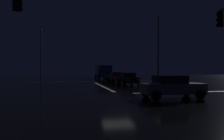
{
  "coord_description": "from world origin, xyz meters",
  "views": [
    {
      "loc": [
        -4.0,
        -17.69,
        1.95
      ],
      "look_at": [
        1.89,
        11.89,
        1.91
      ],
      "focal_mm": 35.75,
      "sensor_mm": 36.0,
      "label": 1
    }
  ],
  "objects": [
    {
      "name": "ground",
      "position": [
        0.0,
        0.0,
        -0.05
      ],
      "size": [
        120.0,
        120.0,
        0.1
      ],
      "primitive_type": "cube",
      "color": "black"
    },
    {
      "name": "sedan_black",
      "position": [
        3.62,
        9.95,
        0.8
      ],
      "size": [
        2.02,
        4.33,
        1.57
      ],
      "color": "black",
      "rests_on": "ground"
    },
    {
      "name": "box_truck",
      "position": [
        3.3,
        29.09,
        1.71
      ],
      "size": [
        2.68,
        8.28,
        3.08
      ],
      "color": "navy",
      "rests_on": "ground"
    },
    {
      "name": "centre_line_ns",
      "position": [
        0.0,
        19.89,
        0.0
      ],
      "size": [
        22.0,
        0.15,
        0.01
      ],
      "color": "yellow",
      "rests_on": "ground"
    },
    {
      "name": "stop_line_north",
      "position": [
        0.0,
        8.29,
        0.0
      ],
      "size": [
        0.35,
        14.21,
        0.01
      ],
      "color": "white",
      "rests_on": "ground"
    },
    {
      "name": "crosswalk_bar_east",
      "position": [
        8.39,
        0.0,
        0.0
      ],
      "size": [
        14.21,
        0.4,
        0.01
      ],
      "color": "white",
      "rests_on": "ground"
    },
    {
      "name": "sedan_gray_crossing",
      "position": [
        2.98,
        -3.55,
        0.8
      ],
      "size": [
        4.33,
        2.02,
        1.57
      ],
      "color": "slate",
      "rests_on": "ground"
    },
    {
      "name": "sedan_green",
      "position": [
        3.5,
        21.27,
        0.8
      ],
      "size": [
        2.02,
        4.33,
        1.57
      ],
      "color": "#14512D",
      "rests_on": "ground"
    },
    {
      "name": "sedan_red",
      "position": [
        3.29,
        15.29,
        0.8
      ],
      "size": [
        2.02,
        4.33,
        1.57
      ],
      "color": "maroon",
      "rests_on": "ground"
    },
    {
      "name": "streetlamp_left_far",
      "position": [
        -9.39,
        29.89,
        5.85
      ],
      "size": [
        0.44,
        0.44,
        10.28
      ],
      "color": "#424247",
      "rests_on": "ground"
    },
    {
      "name": "streetlamp_right_near",
      "position": [
        9.39,
        13.89,
        5.71
      ],
      "size": [
        0.44,
        0.44,
        10.02
      ],
      "color": "#424247",
      "rests_on": "ground"
    }
  ]
}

